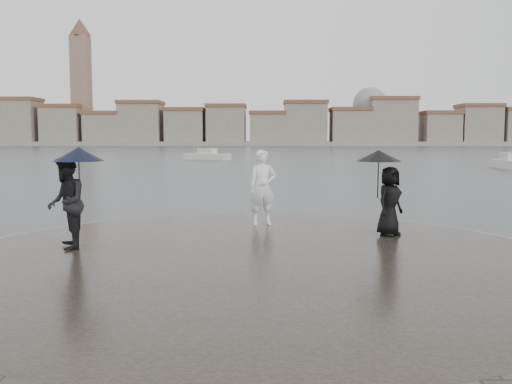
{
  "coord_description": "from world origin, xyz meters",
  "views": [
    {
      "loc": [
        0.26,
        -7.14,
        2.61
      ],
      "look_at": [
        0.0,
        4.8,
        1.45
      ],
      "focal_mm": 40.0,
      "sensor_mm": 36.0,
      "label": 1
    }
  ],
  "objects": [
    {
      "name": "visitor_left",
      "position": [
        -3.74,
        4.11,
        1.48
      ],
      "size": [
        1.24,
        1.15,
        2.04
      ],
      "color": "black",
      "rests_on": "quay_tip"
    },
    {
      "name": "ground",
      "position": [
        0.0,
        0.0,
        0.0
      ],
      "size": [
        400.0,
        400.0,
        0.0
      ],
      "primitive_type": "plane",
      "color": "#2B3835",
      "rests_on": "ground"
    },
    {
      "name": "boats",
      "position": [
        6.73,
        48.66,
        0.38
      ],
      "size": [
        30.51,
        22.2,
        1.5
      ],
      "color": "beige",
      "rests_on": "ground"
    },
    {
      "name": "statue",
      "position": [
        0.12,
        7.37,
        1.32
      ],
      "size": [
        0.77,
        0.57,
        1.92
      ],
      "primitive_type": "imported",
      "rotation": [
        0.0,
        0.0,
        0.17
      ],
      "color": "white",
      "rests_on": "quay_tip"
    },
    {
      "name": "kerb_ring",
      "position": [
        0.0,
        3.5,
        0.16
      ],
      "size": [
        12.5,
        12.5,
        0.32
      ],
      "primitive_type": "cylinder",
      "color": "gray",
      "rests_on": "ground"
    },
    {
      "name": "quay_tip",
      "position": [
        0.0,
        3.5,
        0.18
      ],
      "size": [
        11.9,
        11.9,
        0.36
      ],
      "primitive_type": "cylinder",
      "color": "#2D261E",
      "rests_on": "ground"
    },
    {
      "name": "far_skyline",
      "position": [
        -6.29,
        160.71,
        5.61
      ],
      "size": [
        260.0,
        20.0,
        37.0
      ],
      "color": "gray",
      "rests_on": "ground"
    },
    {
      "name": "visitor_right",
      "position": [
        2.93,
        5.81,
        1.48
      ],
      "size": [
        1.22,
        1.08,
        1.95
      ],
      "color": "black",
      "rests_on": "quay_tip"
    }
  ]
}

